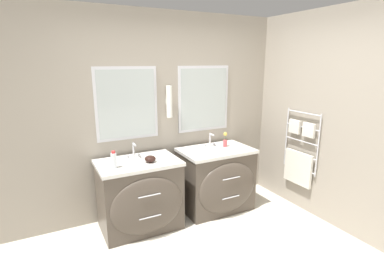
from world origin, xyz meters
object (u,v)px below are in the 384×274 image
vanity_right (217,180)px  toiletry_bottle (114,160)px  flower_vase (225,140)px  vanity_left (141,196)px  amenity_bowl (150,159)px

vanity_right → toiletry_bottle: size_ratio=4.90×
toiletry_bottle → flower_vase: flower_vase is taller
vanity_left → amenity_bowl: bearing=-25.3°
flower_vase → amenity_bowl: bearing=-172.8°
amenity_bowl → flower_vase: 1.14m
vanity_left → vanity_right: size_ratio=1.00×
vanity_left → toiletry_bottle: bearing=-168.2°
flower_vase → toiletry_bottle: bearing=-174.5°
vanity_right → amenity_bowl: amenity_bowl is taller
vanity_right → flower_vase: (0.17, 0.09, 0.51)m
vanity_left → toiletry_bottle: 0.60m
flower_vase → vanity_left: bearing=-176.0°
vanity_left → toiletry_bottle: (-0.30, -0.06, 0.51)m
vanity_right → amenity_bowl: size_ratio=7.33×
amenity_bowl → toiletry_bottle: bearing=-179.0°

